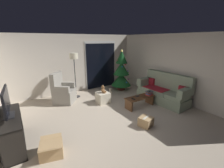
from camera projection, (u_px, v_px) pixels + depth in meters
name	position (u px, v px, depth m)	size (l,w,h in m)	color
ground_plane	(114.00, 119.00, 4.50)	(7.00, 7.00, 0.00)	#B2A38E
wall_back	(75.00, 64.00, 6.60)	(5.72, 0.12, 2.50)	beige
wall_right	(177.00, 68.00, 5.63)	(0.12, 6.00, 2.50)	beige
patio_door_frame	(101.00, 65.00, 7.24)	(1.60, 0.02, 2.20)	silver
patio_door_glass	(101.00, 66.00, 7.24)	(1.50, 0.02, 2.10)	black
couch	(163.00, 91.00, 5.66)	(0.88, 1.98, 1.08)	gray
coffee_table	(140.00, 100.00, 5.25)	(1.10, 0.40, 0.37)	brown
remote_graphite	(138.00, 96.00, 5.24)	(0.04, 0.16, 0.02)	#333338
remote_black	(133.00, 99.00, 4.99)	(0.04, 0.16, 0.02)	black
book_stack	(149.00, 93.00, 5.36)	(0.29, 0.23, 0.15)	#A32D28
cell_phone	(149.00, 91.00, 5.31)	(0.07, 0.14, 0.01)	black
christmas_tree	(121.00, 72.00, 6.88)	(0.91, 0.91, 1.89)	#4C1E19
armchair	(63.00, 92.00, 5.59)	(0.96, 0.96, 1.13)	gray
floor_lamp	(74.00, 60.00, 5.79)	(0.32, 0.32, 1.78)	#2D2D30
media_shelf	(11.00, 133.00, 3.24)	(0.40, 1.40, 0.72)	black
television	(6.00, 102.00, 3.11)	(0.22, 0.84, 0.61)	black
ottoman	(103.00, 98.00, 5.62)	(0.44, 0.44, 0.39)	beige
teddy_bear_chestnut	(103.00, 90.00, 5.52)	(0.21, 0.22, 0.29)	brown
teddy_bear_cream_by_tree	(110.00, 92.00, 6.44)	(0.20, 0.19, 0.29)	beige
cardboard_box_open_near_shelf	(51.00, 150.00, 3.03)	(0.53, 0.60, 0.34)	tan
cardboard_box_taped_mid_floor	(146.00, 122.00, 4.11)	(0.40, 0.40, 0.26)	tan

